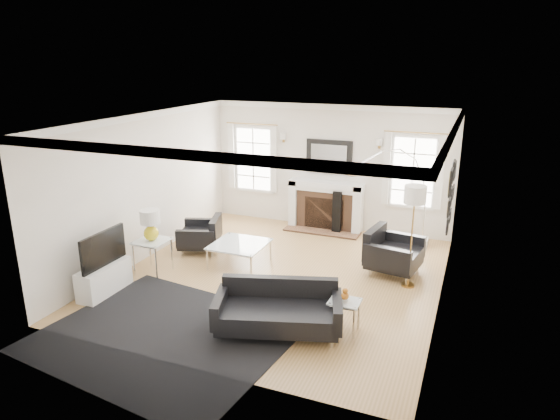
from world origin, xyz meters
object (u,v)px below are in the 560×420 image
at_px(sofa, 278,311).
at_px(fireplace, 326,206).
at_px(arc_floor_lamp, 390,196).
at_px(armchair_left, 202,235).
at_px(coffee_table, 240,245).
at_px(armchair_right, 391,253).
at_px(gourd_lamp, 150,223).

bearing_deg(sofa, fireplace, 98.54).
xyz_separation_m(sofa, arc_floor_lamp, (0.89, 3.65, 0.86)).
xyz_separation_m(fireplace, armchair_left, (-1.92, -2.21, -0.22)).
relative_size(fireplace, armchair_left, 1.60).
bearing_deg(armchair_left, coffee_table, -20.60).
height_order(armchair_right, gourd_lamp, gourd_lamp).
height_order(sofa, armchair_left, armchair_left).
bearing_deg(sofa, gourd_lamp, 160.17).
bearing_deg(sofa, arc_floor_lamp, 76.33).
xyz_separation_m(fireplace, coffee_table, (-0.89, -2.60, -0.14)).
bearing_deg(arc_floor_lamp, gourd_lamp, -145.30).
distance_m(sofa, arc_floor_lamp, 3.85).
distance_m(armchair_left, coffee_table, 1.10).
xyz_separation_m(armchair_left, coffee_table, (1.03, -0.39, 0.08)).
bearing_deg(sofa, armchair_right, 67.03).
bearing_deg(arc_floor_lamp, coffee_table, -144.91).
xyz_separation_m(coffee_table, gourd_lamp, (-1.31, -0.89, 0.55)).
relative_size(fireplace, coffee_table, 1.74).
bearing_deg(coffee_table, sofa, -50.85).
distance_m(armchair_left, armchair_right, 3.74).
relative_size(armchair_right, coffee_table, 1.14).
height_order(gourd_lamp, arc_floor_lamp, arc_floor_lamp).
distance_m(sofa, armchair_right, 2.89).
xyz_separation_m(armchair_left, arc_floor_lamp, (3.48, 1.34, 0.85)).
bearing_deg(armchair_left, armchair_right, 5.34).
xyz_separation_m(fireplace, sofa, (0.68, -4.52, -0.22)).
distance_m(sofa, armchair_left, 3.48).
bearing_deg(armchair_right, gourd_lamp, -157.97).
xyz_separation_m(fireplace, arc_floor_lamp, (1.57, -0.88, 0.63)).
distance_m(armchair_left, arc_floor_lamp, 3.83).
relative_size(gourd_lamp, arc_floor_lamp, 0.26).
bearing_deg(gourd_lamp, sofa, -19.83).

